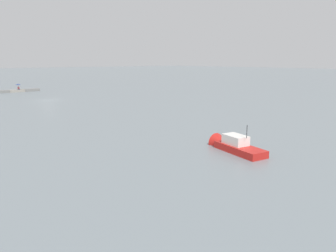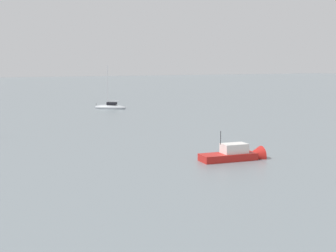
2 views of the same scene
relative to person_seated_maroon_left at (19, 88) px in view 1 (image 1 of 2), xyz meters
The scene contains 5 objects.
ground_plane 18.95m from the person_seated_maroon_left, 88.89° to the left, with size 500.00×500.00×0.00m, color slate.
seawall_pier 0.67m from the person_seated_maroon_left, 29.76° to the right, with size 9.49×1.60×0.55m.
person_seated_maroon_left is the anchor object (origin of this frame).
umbrella_open_navy 0.87m from the person_seated_maroon_left, 93.17° to the right, with size 1.16×1.16×1.26m.
motorboat_red_near 59.34m from the person_seated_maroon_left, 89.69° to the left, with size 2.43×5.26×2.84m.
Camera 1 is at (19.07, 55.32, 6.89)m, focal length 33.64 mm.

